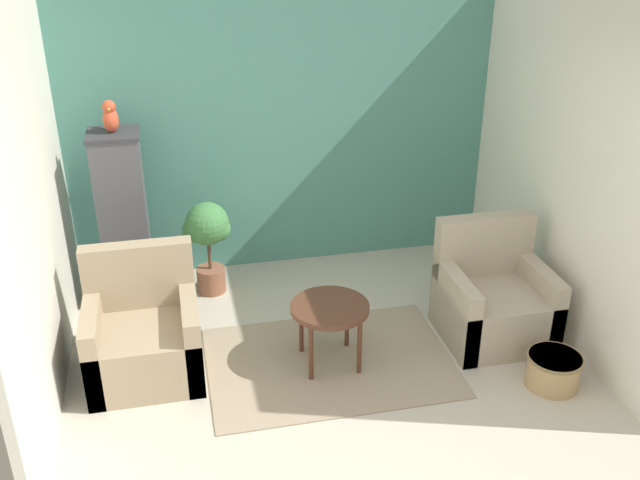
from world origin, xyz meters
name	(u,v)px	position (x,y,z in m)	size (l,w,h in m)	color
wall_back_accent	(283,128)	(0.00, 3.04, 1.32)	(3.96, 0.06, 2.65)	#4C897A
wall_left	(31,214)	(-1.95, 1.51, 1.32)	(0.06, 3.01, 2.65)	silver
wall_right	(569,169)	(1.95, 1.51, 1.32)	(0.06, 3.01, 2.65)	silver
area_rug	(329,362)	(0.02, 1.26, 0.01)	(1.84, 1.30, 0.01)	gray
coffee_table	(330,312)	(0.02, 1.26, 0.45)	(0.59, 0.59, 0.51)	#512D1E
armchair_left	(144,337)	(-1.33, 1.45, 0.30)	(0.81, 0.75, 0.94)	#9E896B
armchair_right	(493,302)	(1.38, 1.37, 0.30)	(0.81, 0.75, 0.94)	tan
birdcage	(124,224)	(-1.45, 2.59, 0.71)	(0.58, 0.58, 1.52)	#353539
parrot	(110,117)	(-1.45, 2.59, 1.64)	(0.12, 0.22, 0.27)	#D14C2D
potted_plant	(207,235)	(-0.77, 2.56, 0.56)	(0.42, 0.38, 0.85)	brown
wicker_basket	(553,369)	(1.53, 0.65, 0.14)	(0.39, 0.39, 0.25)	tan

